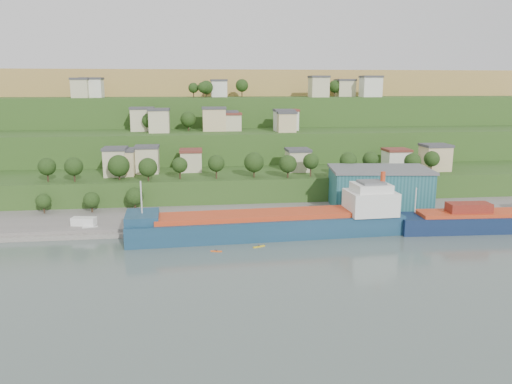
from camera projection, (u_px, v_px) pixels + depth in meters
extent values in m
plane|color=#465550|center=(266.00, 248.00, 126.36)|extent=(500.00, 500.00, 0.00)
cube|color=slate|center=(316.00, 217.00, 155.95)|extent=(220.00, 26.00, 4.00)
cube|color=slate|center=(62.00, 231.00, 141.04)|extent=(40.00, 18.00, 2.40)
cube|color=#284719|center=(244.00, 199.00, 180.69)|extent=(260.00, 32.00, 20.00)
cube|color=#284719|center=(237.00, 183.00, 209.80)|extent=(280.00, 32.00, 44.00)
cube|color=#284719|center=(231.00, 171.00, 238.90)|extent=(300.00, 32.00, 70.00)
cube|color=olive|center=(222.00, 151.00, 310.69)|extent=(360.00, 120.00, 96.00)
cube|color=beige|center=(116.00, 163.00, 170.22)|extent=(7.30, 8.25, 8.94)
cube|color=#3F3F44|center=(115.00, 149.00, 169.19)|extent=(7.90, 8.85, 0.90)
cube|color=#CEB785|center=(123.00, 163.00, 171.44)|extent=(8.12, 8.02, 8.31)
cube|color=#3F3F44|center=(122.00, 150.00, 170.48)|extent=(8.72, 8.62, 0.90)
cube|color=beige|center=(148.00, 160.00, 175.88)|extent=(7.76, 7.37, 8.85)
cube|color=#3F3F44|center=(147.00, 147.00, 174.85)|extent=(8.36, 7.97, 0.90)
cube|color=beige|center=(191.00, 161.00, 180.14)|extent=(7.48, 8.92, 7.00)
cube|color=brown|center=(191.00, 150.00, 179.31)|extent=(8.08, 9.52, 0.90)
cube|color=beige|center=(298.00, 161.00, 180.41)|extent=(7.87, 8.83, 7.20)
cube|color=#3F3F44|center=(298.00, 150.00, 179.56)|extent=(8.47, 9.43, 0.90)
cube|color=silver|center=(396.00, 159.00, 187.51)|extent=(8.65, 8.30, 6.29)
cube|color=brown|center=(397.00, 150.00, 186.75)|extent=(9.25, 8.90, 0.90)
cube|color=#CEB785|center=(435.00, 158.00, 181.44)|extent=(9.20, 8.39, 8.67)
cube|color=#3F3F44|center=(436.00, 145.00, 180.44)|extent=(9.80, 8.99, 0.90)
cube|color=beige|center=(142.00, 120.00, 204.13)|extent=(8.99, 7.62, 8.84)
cube|color=#3F3F44|center=(142.00, 108.00, 203.11)|extent=(9.59, 8.22, 0.90)
cube|color=beige|center=(159.00, 122.00, 197.72)|extent=(7.85, 7.84, 8.64)
cube|color=#3F3F44|center=(159.00, 109.00, 196.72)|extent=(8.45, 8.44, 0.90)
cube|color=#CEB785|center=(214.00, 120.00, 204.63)|extent=(9.27, 7.14, 8.85)
cube|color=#3F3F44|center=(214.00, 108.00, 203.60)|extent=(9.87, 7.74, 0.90)
cube|color=#CEB785|center=(229.00, 121.00, 208.04)|extent=(7.06, 7.75, 7.20)
cube|color=#3F3F44|center=(229.00, 112.00, 207.19)|extent=(7.66, 8.35, 0.90)
cube|color=beige|center=(230.00, 123.00, 206.41)|extent=(8.74, 7.99, 6.46)
cube|color=brown|center=(230.00, 114.00, 205.64)|extent=(9.34, 8.59, 0.90)
cube|color=silver|center=(284.00, 121.00, 203.89)|extent=(7.48, 7.78, 7.96)
cube|color=#3F3F44|center=(284.00, 110.00, 202.96)|extent=(8.08, 8.38, 0.90)
cube|color=#CEB785|center=(286.00, 123.00, 201.04)|extent=(7.15, 8.68, 7.34)
cube|color=#3F3F44|center=(286.00, 112.00, 200.17)|extent=(7.75, 9.28, 0.90)
cube|color=silver|center=(287.00, 121.00, 208.10)|extent=(8.86, 7.40, 7.79)
cube|color=brown|center=(287.00, 110.00, 207.19)|extent=(9.46, 8.00, 0.90)
cube|color=beige|center=(81.00, 89.00, 218.23)|extent=(7.08, 7.24, 7.74)
cube|color=#3F3F44|center=(80.00, 79.00, 217.33)|extent=(7.68, 7.84, 0.90)
cube|color=silver|center=(92.00, 89.00, 222.61)|extent=(9.16, 8.29, 7.94)
cube|color=#3F3F44|center=(91.00, 78.00, 221.68)|extent=(9.76, 8.89, 0.90)
cube|color=silver|center=(219.00, 89.00, 234.26)|extent=(7.19, 8.19, 7.22)
cube|color=#3F3F44|center=(219.00, 80.00, 233.41)|extent=(7.79, 8.79, 0.90)
cube|color=beige|center=(319.00, 87.00, 230.67)|extent=(8.06, 9.00, 8.82)
cube|color=#3F3F44|center=(319.00, 77.00, 229.65)|extent=(8.66, 9.60, 0.90)
cube|color=beige|center=(345.00, 89.00, 243.20)|extent=(8.29, 8.92, 7.46)
cube|color=#3F3F44|center=(345.00, 80.00, 242.32)|extent=(8.89, 9.52, 0.90)
cube|color=silver|center=(371.00, 87.00, 234.47)|extent=(8.91, 7.74, 8.92)
cube|color=#3F3F44|center=(371.00, 77.00, 233.44)|extent=(9.51, 8.34, 0.90)
cylinder|color=#382619|center=(48.00, 176.00, 160.38)|extent=(0.50, 0.50, 3.37)
sphere|color=black|center=(47.00, 167.00, 159.70)|extent=(5.61, 5.61, 5.61)
cylinder|color=#382619|center=(74.00, 177.00, 160.17)|extent=(0.50, 0.50, 3.38)
sphere|color=black|center=(74.00, 166.00, 159.48)|extent=(5.85, 5.85, 5.85)
cylinder|color=#382619|center=(119.00, 176.00, 163.49)|extent=(0.50, 0.50, 2.77)
sphere|color=black|center=(119.00, 166.00, 162.79)|extent=(7.05, 7.05, 7.05)
cylinder|color=#382619|center=(148.00, 177.00, 161.32)|extent=(0.50, 0.50, 2.86)
sphere|color=black|center=(148.00, 167.00, 160.66)|extent=(6.11, 6.11, 6.11)
cylinder|color=#382619|center=(180.00, 174.00, 165.17)|extent=(0.50, 0.50, 3.22)
sphere|color=black|center=(180.00, 165.00, 164.53)|extent=(5.17, 5.17, 5.17)
cylinder|color=#382619|center=(216.00, 173.00, 165.62)|extent=(0.50, 0.50, 3.60)
sphere|color=black|center=(216.00, 163.00, 164.92)|extent=(5.55, 5.55, 5.55)
cylinder|color=#382619|center=(254.00, 173.00, 167.80)|extent=(0.50, 0.50, 3.29)
sphere|color=black|center=(254.00, 162.00, 167.06)|extent=(6.69, 6.69, 6.69)
cylinder|color=#382619|center=(288.00, 173.00, 167.13)|extent=(0.50, 0.50, 3.05)
sphere|color=black|center=(288.00, 164.00, 166.46)|extent=(6.00, 6.00, 6.00)
cylinder|color=#382619|center=(311.00, 171.00, 169.29)|extent=(0.50, 0.50, 3.77)
sphere|color=black|center=(311.00, 161.00, 168.59)|extent=(5.33, 5.33, 5.33)
cylinder|color=#382619|center=(348.00, 171.00, 169.88)|extent=(0.50, 0.50, 3.70)
sphere|color=black|center=(348.00, 161.00, 169.15)|extent=(5.87, 5.87, 5.87)
cylinder|color=#382619|center=(370.00, 169.00, 173.45)|extent=(0.50, 0.50, 3.65)
sphere|color=black|center=(371.00, 160.00, 172.75)|extent=(5.55, 5.55, 5.55)
cylinder|color=#382619|center=(412.00, 171.00, 171.99)|extent=(0.50, 0.50, 3.18)
sphere|color=black|center=(413.00, 161.00, 171.33)|extent=(5.76, 5.76, 5.76)
cylinder|color=#382619|center=(431.00, 168.00, 175.36)|extent=(0.50, 0.50, 3.70)
sphere|color=black|center=(432.00, 159.00, 174.66)|extent=(5.45, 5.45, 5.45)
cylinder|color=#382619|center=(242.00, 93.00, 234.19)|extent=(0.50, 0.50, 3.68)
sphere|color=black|center=(242.00, 85.00, 233.46)|extent=(5.91, 5.91, 5.91)
cylinder|color=#382619|center=(335.00, 93.00, 241.60)|extent=(0.50, 0.50, 3.20)
sphere|color=black|center=(335.00, 86.00, 240.92)|extent=(5.99, 5.99, 5.99)
cylinder|color=#382619|center=(150.00, 128.00, 200.53)|extent=(0.50, 0.50, 2.95)
sphere|color=black|center=(149.00, 121.00, 199.88)|extent=(5.83, 5.83, 5.83)
cylinder|color=#382619|center=(206.00, 94.00, 228.22)|extent=(0.50, 0.50, 2.76)
sphere|color=black|center=(206.00, 87.00, 227.58)|extent=(6.15, 6.15, 6.15)
cylinder|color=#382619|center=(189.00, 127.00, 205.31)|extent=(0.50, 0.50, 2.98)
sphere|color=black|center=(188.00, 119.00, 204.63)|extent=(6.38, 6.38, 6.38)
cylinder|color=#382619|center=(203.00, 94.00, 223.99)|extent=(0.50, 0.50, 3.13)
sphere|color=black|center=(203.00, 87.00, 223.38)|extent=(4.86, 4.86, 4.86)
cylinder|color=#382619|center=(194.00, 94.00, 225.19)|extent=(0.50, 0.50, 2.98)
sphere|color=black|center=(193.00, 88.00, 224.61)|extent=(4.59, 4.59, 4.59)
cube|color=#133447|center=(267.00, 230.00, 136.32)|extent=(75.64, 15.25, 7.52)
cube|color=#BC3919|center=(259.00, 215.00, 135.13)|extent=(56.23, 12.22, 1.29)
cube|color=#133447|center=(142.00, 217.00, 131.27)|extent=(9.12, 12.20, 2.15)
cube|color=silver|center=(370.00, 202.00, 138.37)|extent=(13.37, 11.32, 6.44)
cube|color=silver|center=(371.00, 187.00, 137.46)|extent=(10.05, 9.03, 2.15)
cube|color=#595B5E|center=(371.00, 182.00, 137.17)|extent=(6.73, 6.73, 0.64)
cylinder|color=#BC3919|center=(383.00, 177.00, 137.29)|extent=(1.35, 1.35, 3.22)
cylinder|color=silver|center=(141.00, 197.00, 130.14)|extent=(0.40, 0.40, 8.59)
cube|color=silver|center=(155.00, 225.00, 132.15)|extent=(15.58, 12.81, 0.27)
cube|color=#0D1F3C|center=(500.00, 225.00, 142.35)|extent=(59.92, 12.77, 6.55)
cube|color=#BC3919|center=(495.00, 213.00, 141.32)|extent=(43.98, 10.22, 0.99)
cylinder|color=silver|center=(416.00, 200.00, 137.51)|extent=(0.33, 0.33, 6.94)
cube|color=maroon|center=(469.00, 207.00, 139.98)|extent=(12.13, 5.53, 2.58)
cube|color=#1D5157|center=(379.00, 189.00, 159.19)|extent=(32.05, 21.68, 12.00)
cube|color=#595B5E|center=(380.00, 169.00, 157.85)|extent=(33.17, 22.80, 0.80)
cube|color=white|center=(84.00, 223.00, 139.61)|extent=(6.98, 4.00, 3.06)
cube|color=silver|center=(90.00, 228.00, 138.04)|extent=(4.44, 2.39, 0.84)
cube|color=#F75C16|center=(216.00, 251.00, 123.70)|extent=(2.86, 1.20, 0.21)
sphere|color=#3F3F44|center=(216.00, 250.00, 123.63)|extent=(0.50, 0.50, 0.50)
cube|color=gold|center=(259.00, 247.00, 127.25)|extent=(3.26, 1.75, 0.25)
sphere|color=#3F3F44|center=(259.00, 245.00, 127.16)|extent=(0.57, 0.57, 0.57)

